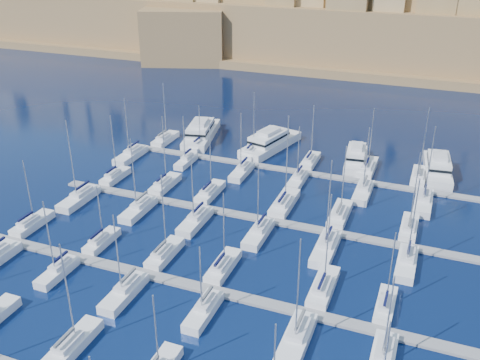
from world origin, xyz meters
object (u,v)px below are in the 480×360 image
at_px(sailboat_2, 73,344).
at_px(motor_yacht_a, 201,132).
at_px(motor_yacht_c, 356,158).
at_px(motor_yacht_d, 438,167).
at_px(motor_yacht_b, 270,142).

xyz_separation_m(sailboat_2, motor_yacht_a, (-15.95, 71.29, 0.97)).
bearing_deg(motor_yacht_a, motor_yacht_c, -3.41).
height_order(sailboat_2, motor_yacht_d, sailboat_2).
xyz_separation_m(sailboat_2, motor_yacht_b, (1.82, 71.20, 0.97)).
distance_m(motor_yacht_b, motor_yacht_c, 20.53).
xyz_separation_m(sailboat_2, motor_yacht_d, (39.10, 70.11, 0.97)).
distance_m(motor_yacht_c, motor_yacht_d, 16.90).
bearing_deg(motor_yacht_a, sailboat_2, -77.38).
height_order(motor_yacht_b, motor_yacht_d, same).
relative_size(motor_yacht_a, motor_yacht_c, 1.35).
relative_size(sailboat_2, motor_yacht_a, 0.76).
bearing_deg(sailboat_2, motor_yacht_a, 102.62).
bearing_deg(motor_yacht_d, motor_yacht_a, 178.78).
distance_m(motor_yacht_a, motor_yacht_c, 38.26).
relative_size(sailboat_2, motor_yacht_d, 0.88).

